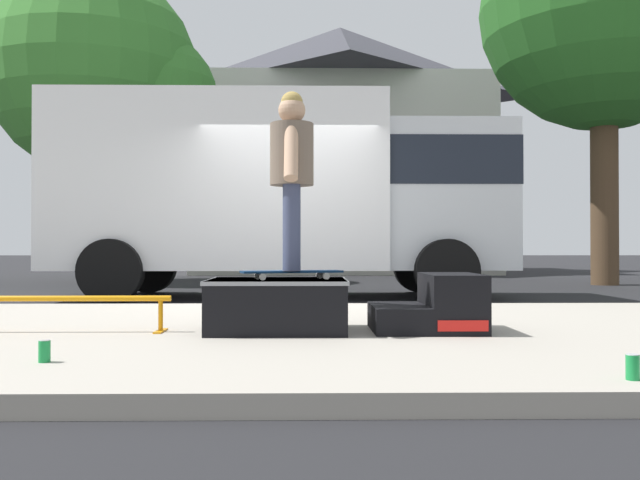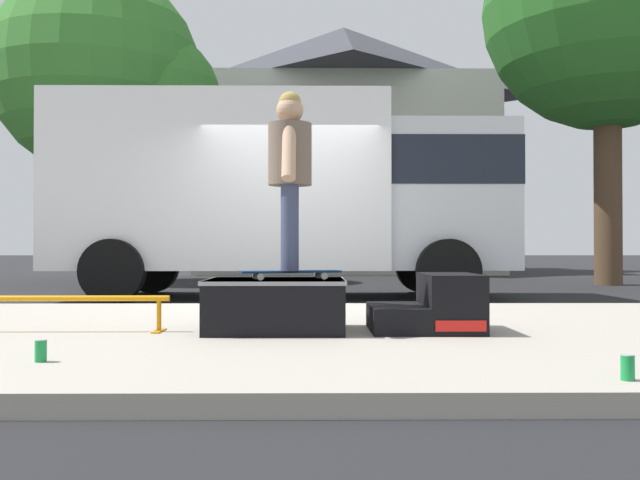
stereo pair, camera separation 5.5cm
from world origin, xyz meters
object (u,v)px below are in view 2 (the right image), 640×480
object	(u,v)px
grind_rail	(69,304)
skateboard	(290,272)
skater_kid	(290,165)
box_truck	(286,189)
street_tree_main	(109,80)
kicker_ramp	(434,307)
soda_can	(628,368)
street_tree_neighbour	(621,15)
skate_box	(276,303)
soda_can_b	(41,351)

from	to	relation	value
grind_rail	skateboard	xyz separation A→B (m)	(1.71, -0.02, 0.25)
skater_kid	grind_rail	bearing A→B (deg)	179.39
box_truck	street_tree_main	distance (m)	7.21
kicker_ramp	soda_can	distance (m)	2.12
box_truck	street_tree_main	size ratio (longest dim) A/B	0.96
box_truck	soda_can	bearing A→B (deg)	-75.16
skater_kid	soda_can	size ratio (longest dim) A/B	11.03
soda_can	skateboard	bearing A→B (deg)	131.01
kicker_ramp	box_truck	size ratio (longest dim) A/B	0.12
grind_rail	skateboard	world-z (taller)	skateboard
box_truck	street_tree_neighbour	distance (m)	8.72
kicker_ramp	skate_box	bearing A→B (deg)	179.98
skateboard	street_tree_neighbour	world-z (taller)	street_tree_neighbour
kicker_ramp	box_truck	bearing A→B (deg)	104.31
grind_rail	soda_can	xyz separation A→B (m)	(3.42, -1.99, -0.15)
grind_rail	soda_can_b	size ratio (longest dim) A/B	12.25
soda_can	street_tree_main	distance (m)	14.61
soda_can	street_tree_neighbour	xyz separation A→B (m)	(4.95, 10.95, 5.50)
skate_box	grind_rail	distance (m)	1.59
skateboard	street_tree_neighbour	xyz separation A→B (m)	(6.66, 8.98, 5.10)
skater_kid	box_truck	distance (m)	5.46
skater_kid	soda_can	xyz separation A→B (m)	(1.71, -1.97, -1.23)
kicker_ramp	soda_can	xyz separation A→B (m)	(0.59, -2.03, -0.12)
skater_kid	soda_can_b	distance (m)	2.31
grind_rail	soda_can_b	world-z (taller)	grind_rail
soda_can	street_tree_neighbour	world-z (taller)	street_tree_neighbour
grind_rail	soda_can	distance (m)	3.96
skate_box	soda_can_b	world-z (taller)	skate_box
soda_can	box_truck	world-z (taller)	box_truck
skater_kid	street_tree_neighbour	bearing A→B (deg)	53.42
soda_can	street_tree_neighbour	bearing A→B (deg)	65.69
soda_can_b	box_truck	world-z (taller)	box_truck
kicker_ramp	box_truck	xyz separation A→B (m)	(-1.38, 5.39, 1.40)
grind_rail	soda_can	world-z (taller)	grind_rail
skater_kid	skate_box	bearing A→B (deg)	153.03
soda_can	street_tree_main	size ratio (longest dim) A/B	0.02
skateboard	street_tree_main	xyz separation A→B (m)	(-4.52, 10.46, 4.07)
grind_rail	skateboard	distance (m)	1.72
soda_can_b	skater_kid	bearing A→B (deg)	45.64
skateboard	skater_kid	distance (m)	0.83
kicker_ramp	soda_can	bearing A→B (deg)	-73.77
skate_box	skateboard	xyz separation A→B (m)	(0.11, -0.06, 0.24)
skate_box	grind_rail	size ratio (longest dim) A/B	0.69
skate_box	skateboard	bearing A→B (deg)	-26.97
box_truck	street_tree_neighbour	bearing A→B (deg)	27.04
grind_rail	box_truck	world-z (taller)	box_truck
skate_box	kicker_ramp	distance (m)	1.24
grind_rail	street_tree_main	bearing A→B (deg)	105.11
skateboard	street_tree_main	size ratio (longest dim) A/B	0.11
skateboard	street_tree_main	bearing A→B (deg)	113.39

